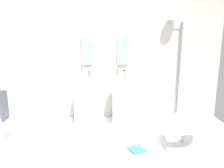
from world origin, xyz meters
name	(u,v)px	position (x,y,z in m)	size (l,w,h in m)	color
ground_plane	(102,157)	(0.00, 0.00, -0.02)	(4.80, 3.60, 0.04)	silver
rear_partition	(105,57)	(0.00, 1.65, 1.30)	(4.80, 0.10, 2.60)	beige
pedestal_sink_left	(86,100)	(-0.37, 1.25, 0.48)	(0.41, 0.41, 1.04)	white
pedestal_sink_right	(123,100)	(0.37, 1.25, 0.48)	(0.41, 0.41, 1.04)	white
vanity_mirror_left	(86,51)	(-0.37, 1.58, 1.42)	(0.22, 0.03, 0.56)	#8C9EA8
vanity_mirror_right	(122,51)	(0.37, 1.58, 1.42)	(0.22, 0.03, 0.56)	#8C9EA8
shower_column	(183,68)	(1.61, 1.53, 1.08)	(0.49, 0.24, 2.05)	#B7BABF
lounge_chair	(183,125)	(1.26, 0.31, 0.35)	(1.04, 1.04, 0.65)	#B7BABF
towel_rack	(2,106)	(-1.57, 0.38, 0.63)	(0.37, 0.22, 0.95)	#B7BABF
area_rug	(123,156)	(0.31, -0.03, 0.01)	(1.04, 0.86, 0.01)	white
magazine_teal	(137,149)	(0.52, 0.13, 0.03)	(0.22, 0.22, 0.04)	teal
coffee_mug	(117,154)	(0.21, -0.06, 0.06)	(0.07, 0.07, 0.10)	white
soap_bottle_clear	(79,73)	(-0.50, 1.31, 1.02)	(0.05, 0.05, 0.16)	silver
soap_bottle_green	(117,74)	(0.25, 1.20, 1.02)	(0.04, 0.04, 0.17)	#59996B
soap_bottle_grey	(81,74)	(-0.42, 1.14, 1.03)	(0.05, 0.05, 0.19)	#99999E
soap_bottle_white	(123,74)	(0.36, 1.15, 1.01)	(0.06, 0.06, 0.15)	white
soap_bottle_blue	(89,74)	(-0.28, 1.21, 1.00)	(0.05, 0.05, 0.13)	#4C72B7
soap_bottle_amber	(125,74)	(0.40, 1.15, 1.01)	(0.05, 0.05, 0.15)	#C68C38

